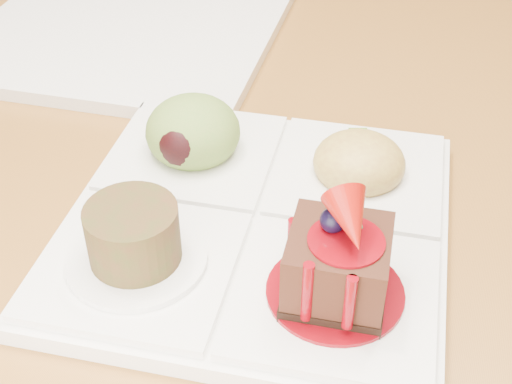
% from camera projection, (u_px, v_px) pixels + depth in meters
% --- Properties ---
extents(ground, '(6.00, 6.00, 0.00)m').
position_uv_depth(ground, '(276.00, 333.00, 1.37)').
color(ground, '#5D2F1A').
extents(sampler_plate, '(0.27, 0.27, 0.10)m').
position_uv_depth(sampler_plate, '(254.00, 207.00, 0.46)').
color(sampler_plate, white).
rests_on(sampler_plate, dining_table).
extents(second_plate, '(0.31, 0.31, 0.01)m').
position_uv_depth(second_plate, '(128.00, 30.00, 0.69)').
color(second_plate, white).
rests_on(second_plate, dining_table).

